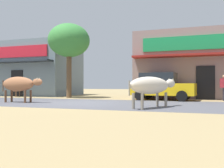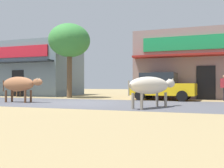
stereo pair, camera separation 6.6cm
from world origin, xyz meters
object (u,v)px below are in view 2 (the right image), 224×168
cafe_chair_by_doorway (17,90)px  parked_hatchback_car (162,86)px  cow_near_brown (19,84)px  roadside_tree (69,41)px  cow_far_dark (151,86)px

cafe_chair_by_doorway → parked_hatchback_car: bearing=-2.8°
cow_near_brown → cafe_chair_by_doorway: size_ratio=2.73×
parked_hatchback_car → cafe_chair_by_doorway: size_ratio=4.22×
roadside_tree → cafe_chair_by_doorway: 5.70m
cow_far_dark → roadside_tree: bearing=139.6°
roadside_tree → parked_hatchback_car: 7.29m
cow_near_brown → cow_far_dark: (6.98, -0.89, -0.07)m
cow_near_brown → cow_far_dark: cow_near_brown is taller
roadside_tree → parked_hatchback_car: size_ratio=1.36×
parked_hatchback_car → cow_far_dark: 5.09m
roadside_tree → cow_far_dark: roadside_tree is taller
cow_near_brown → cafe_chair_by_doorway: (-4.13, 4.74, -0.43)m
cow_far_dark → cow_near_brown: bearing=172.8°
cow_near_brown → cafe_chair_by_doorway: cow_near_brown is taller
parked_hatchback_car → cow_far_dark: bearing=-88.8°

